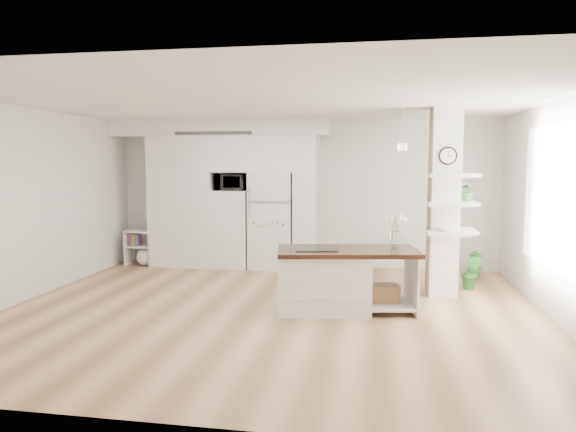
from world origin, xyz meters
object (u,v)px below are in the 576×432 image
Objects in this scene: refrigerator at (272,220)px; floor_plant_a at (471,272)px; bookshelf at (143,250)px; kitchen_island at (332,278)px.

refrigerator is 3.26× the size of floor_plant_a.
refrigerator is 2.53m from bookshelf.
kitchen_island is at bearing -29.99° from bookshelf.
refrigerator reaches higher than kitchen_island.
kitchen_island is 4.43m from bookshelf.
refrigerator reaches higher than floor_plant_a.
kitchen_island is 2.48m from floor_plant_a.
kitchen_island is at bearing -62.77° from refrigerator.
floor_plant_a is (3.30, -1.08, -0.61)m from refrigerator.
kitchen_island is 3.58× the size of floor_plant_a.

